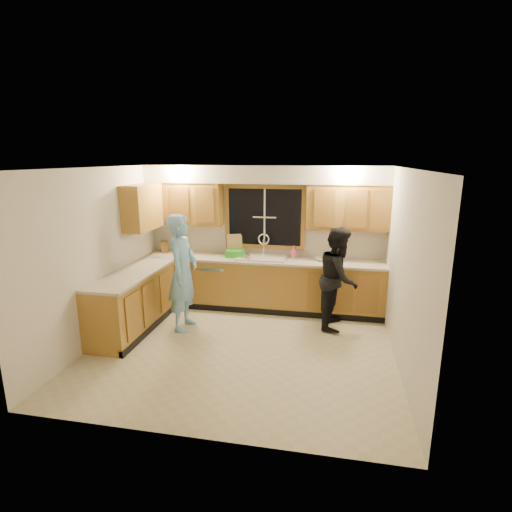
{
  "coord_description": "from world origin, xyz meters",
  "views": [
    {
      "loc": [
        1.2,
        -5.04,
        2.63
      ],
      "look_at": [
        0.09,
        0.65,
        1.2
      ],
      "focal_mm": 28.0,
      "sensor_mm": 36.0,
      "label": 1
    }
  ],
  "objects_px": {
    "stove": "(114,315)",
    "soap_bottle": "(294,251)",
    "dishwasher": "(215,283)",
    "woman": "(339,278)",
    "knife_block": "(165,247)",
    "dish_crate": "(235,253)",
    "bowl": "(322,259)",
    "man": "(183,273)",
    "sink": "(262,261)"
  },
  "relations": [
    {
      "from": "dishwasher",
      "to": "soap_bottle",
      "type": "height_order",
      "value": "soap_bottle"
    },
    {
      "from": "man",
      "to": "bowl",
      "type": "height_order",
      "value": "man"
    },
    {
      "from": "woman",
      "to": "bowl",
      "type": "height_order",
      "value": "woman"
    },
    {
      "from": "sink",
      "to": "dishwasher",
      "type": "relative_size",
      "value": 1.05
    },
    {
      "from": "dish_crate",
      "to": "soap_bottle",
      "type": "relative_size",
      "value": 1.35
    },
    {
      "from": "sink",
      "to": "man",
      "type": "height_order",
      "value": "man"
    },
    {
      "from": "dish_crate",
      "to": "bowl",
      "type": "height_order",
      "value": "dish_crate"
    },
    {
      "from": "dish_crate",
      "to": "bowl",
      "type": "bearing_deg",
      "value": 0.89
    },
    {
      "from": "sink",
      "to": "man",
      "type": "distance_m",
      "value": 1.49
    },
    {
      "from": "soap_bottle",
      "to": "man",
      "type": "bearing_deg",
      "value": -141.77
    },
    {
      "from": "man",
      "to": "knife_block",
      "type": "height_order",
      "value": "man"
    },
    {
      "from": "dishwasher",
      "to": "woman",
      "type": "height_order",
      "value": "woman"
    },
    {
      "from": "knife_block",
      "to": "woman",
      "type": "bearing_deg",
      "value": -40.94
    },
    {
      "from": "woman",
      "to": "knife_block",
      "type": "distance_m",
      "value": 3.25
    },
    {
      "from": "woman",
      "to": "dish_crate",
      "type": "distance_m",
      "value": 1.89
    },
    {
      "from": "dishwasher",
      "to": "soap_bottle",
      "type": "bearing_deg",
      "value": 7.8
    },
    {
      "from": "woman",
      "to": "bowl",
      "type": "distance_m",
      "value": 0.66
    },
    {
      "from": "stove",
      "to": "bowl",
      "type": "distance_m",
      "value": 3.42
    },
    {
      "from": "dishwasher",
      "to": "woman",
      "type": "relative_size",
      "value": 0.51
    },
    {
      "from": "dishwasher",
      "to": "dish_crate",
      "type": "bearing_deg",
      "value": 3.2
    },
    {
      "from": "stove",
      "to": "knife_block",
      "type": "distance_m",
      "value": 2.02
    },
    {
      "from": "dishwasher",
      "to": "man",
      "type": "distance_m",
      "value": 1.18
    },
    {
      "from": "sink",
      "to": "stove",
      "type": "relative_size",
      "value": 0.96
    },
    {
      "from": "dish_crate",
      "to": "soap_bottle",
      "type": "xyz_separation_m",
      "value": [
        1.02,
        0.17,
        0.04
      ]
    },
    {
      "from": "knife_block",
      "to": "soap_bottle",
      "type": "distance_m",
      "value": 2.4
    },
    {
      "from": "man",
      "to": "bowl",
      "type": "relative_size",
      "value": 8.95
    },
    {
      "from": "man",
      "to": "woman",
      "type": "xyz_separation_m",
      "value": [
        2.36,
        0.52,
        -0.1
      ]
    },
    {
      "from": "dish_crate",
      "to": "bowl",
      "type": "xyz_separation_m",
      "value": [
        1.51,
        0.02,
        -0.04
      ]
    },
    {
      "from": "man",
      "to": "knife_block",
      "type": "bearing_deg",
      "value": 35.13
    },
    {
      "from": "dishwasher",
      "to": "man",
      "type": "bearing_deg",
      "value": -100.09
    },
    {
      "from": "woman",
      "to": "stove",
      "type": "bearing_deg",
      "value": 118.53
    },
    {
      "from": "man",
      "to": "woman",
      "type": "height_order",
      "value": "man"
    },
    {
      "from": "stove",
      "to": "dish_crate",
      "type": "distance_m",
      "value": 2.32
    },
    {
      "from": "woman",
      "to": "bowl",
      "type": "bearing_deg",
      "value": 32.8
    },
    {
      "from": "woman",
      "to": "man",
      "type": "bearing_deg",
      "value": 108.79
    },
    {
      "from": "man",
      "to": "woman",
      "type": "distance_m",
      "value": 2.42
    },
    {
      "from": "soap_bottle",
      "to": "bowl",
      "type": "bearing_deg",
      "value": -16.82
    },
    {
      "from": "stove",
      "to": "dishwasher",
      "type": "bearing_deg",
      "value": 62.31
    },
    {
      "from": "dishwasher",
      "to": "stove",
      "type": "distance_m",
      "value": 2.04
    },
    {
      "from": "soap_bottle",
      "to": "bowl",
      "type": "xyz_separation_m",
      "value": [
        0.49,
        -0.15,
        -0.08
      ]
    },
    {
      "from": "dishwasher",
      "to": "soap_bottle",
      "type": "relative_size",
      "value": 3.9
    },
    {
      "from": "dishwasher",
      "to": "knife_block",
      "type": "xyz_separation_m",
      "value": [
        -1.0,
        0.13,
        0.62
      ]
    },
    {
      "from": "stove",
      "to": "soap_bottle",
      "type": "height_order",
      "value": "soap_bottle"
    },
    {
      "from": "woman",
      "to": "bowl",
      "type": "relative_size",
      "value": 7.92
    },
    {
      "from": "bowl",
      "to": "stove",
      "type": "bearing_deg",
      "value": -146.79
    },
    {
      "from": "sink",
      "to": "bowl",
      "type": "bearing_deg",
      "value": 1.64
    },
    {
      "from": "man",
      "to": "knife_block",
      "type": "distance_m",
      "value": 1.44
    },
    {
      "from": "sink",
      "to": "soap_bottle",
      "type": "relative_size",
      "value": 4.09
    },
    {
      "from": "stove",
      "to": "knife_block",
      "type": "height_order",
      "value": "knife_block"
    },
    {
      "from": "dish_crate",
      "to": "sink",
      "type": "bearing_deg",
      "value": -0.75
    }
  ]
}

